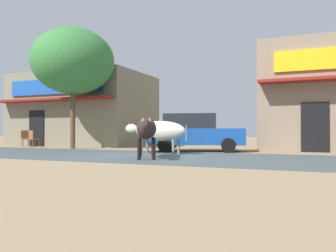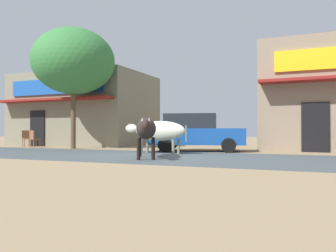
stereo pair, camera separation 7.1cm
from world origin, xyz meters
name	(u,v)px [view 1 (the left image)]	position (x,y,z in m)	size (l,w,h in m)	color
ground	(151,156)	(0.00, 0.00, 0.00)	(80.00, 80.00, 0.00)	#9D835F
asphalt_road	(151,156)	(0.00, 0.00, 0.00)	(72.00, 5.62, 0.00)	#475156
storefront_left_cafe	(84,110)	(-8.34, 7.41, 2.22)	(8.16, 6.35, 4.42)	gray
roadside_tree	(73,61)	(-5.84, 3.08, 4.40)	(4.13, 4.13, 6.07)	brown
parked_hatchback_car	(195,132)	(0.51, 3.43, 0.84)	(4.35, 2.63, 1.64)	#184B9C
cow_near_brown	(158,131)	(-0.32, 1.32, 0.89)	(2.81, 0.86, 1.28)	beige
cow_far_dark	(146,129)	(0.24, -0.85, 0.96)	(1.64, 2.70, 1.32)	#2C211F
cafe_chair_near_tree	(33,138)	(-8.74, 3.39, 0.51)	(0.55, 0.55, 0.92)	brown
cafe_chair_by_doorway	(25,138)	(-9.87, 3.97, 0.51)	(0.60, 0.60, 0.92)	brown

